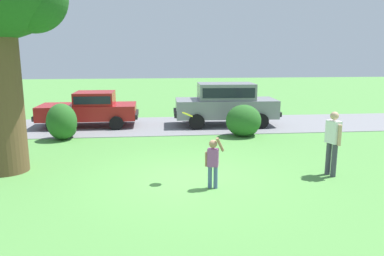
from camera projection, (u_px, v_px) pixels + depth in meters
The scene contains 9 objects.
ground_plane at pixel (186, 178), 9.70m from camera, with size 80.00×80.00×0.00m, color #518E42.
driveway_strip at pixel (172, 125), 16.80m from camera, with size 28.00×4.40×0.02m, color slate.
shrub_near_tree at pixel (63, 123), 14.00m from camera, with size 1.13×1.19×1.39m.
shrub_centre_left at pixel (244, 122), 14.56m from camera, with size 1.40×1.15×1.26m.
parked_sedan at pixel (90, 108), 16.43m from camera, with size 4.41×2.12×1.56m.
parked_suv at pixel (226, 102), 16.67m from camera, with size 4.76×2.22×1.92m.
child_thrower at pixel (213, 160), 8.87m from camera, with size 0.48×0.23×1.29m.
frisbee at pixel (187, 114), 9.22m from camera, with size 0.29×0.28×0.18m.
adult_onlooker at pixel (333, 140), 9.74m from camera, with size 0.33×0.50×1.74m.
Camera 1 is at (-0.80, -9.21, 3.23)m, focal length 34.46 mm.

